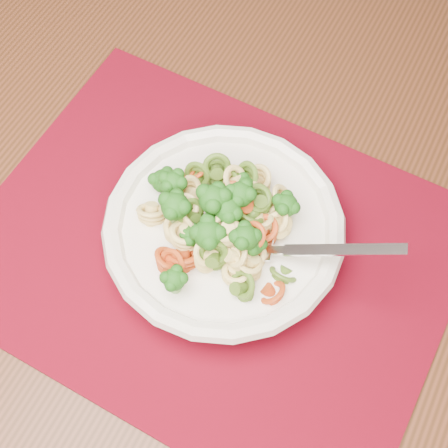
# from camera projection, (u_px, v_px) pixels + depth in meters

# --- Properties ---
(dining_table) EXTENTS (1.58, 1.20, 0.74)m
(dining_table) POSITION_uv_depth(u_px,v_px,m) (250.00, 253.00, 0.74)
(dining_table) COLOR #532917
(dining_table) RESTS_ON ground
(placemat) EXTENTS (0.55, 0.47, 0.00)m
(placemat) POSITION_uv_depth(u_px,v_px,m) (211.00, 251.00, 0.63)
(placemat) COLOR #5F0412
(placemat) RESTS_ON dining_table
(pasta_bowl) EXTENTS (0.24, 0.24, 0.05)m
(pasta_bowl) POSITION_uv_depth(u_px,v_px,m) (224.00, 230.00, 0.61)
(pasta_bowl) COLOR white
(pasta_bowl) RESTS_ON placemat
(pasta_broccoli_heap) EXTENTS (0.20, 0.20, 0.06)m
(pasta_broccoli_heap) POSITION_uv_depth(u_px,v_px,m) (224.00, 221.00, 0.60)
(pasta_broccoli_heap) COLOR #DDB86D
(pasta_broccoli_heap) RESTS_ON pasta_bowl
(fork) EXTENTS (0.18, 0.04, 0.08)m
(fork) POSITION_uv_depth(u_px,v_px,m) (259.00, 250.00, 0.58)
(fork) COLOR silver
(fork) RESTS_ON pasta_bowl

